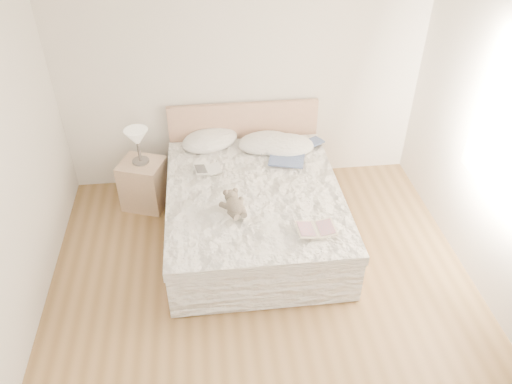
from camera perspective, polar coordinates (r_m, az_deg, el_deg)
floor at (r=4.54m, az=1.41°, el=-14.33°), size 4.00×4.50×0.00m
ceiling at (r=2.96m, az=2.23°, el=20.41°), size 4.00×4.50×0.00m
wall_back at (r=5.53m, az=-1.60°, el=13.60°), size 4.00×0.02×2.70m
bed at (r=5.16m, az=-0.32°, el=-1.85°), size 1.72×2.14×1.00m
nightstand at (r=5.68m, az=-12.66°, el=0.92°), size 0.56×0.53×0.56m
table_lamp at (r=5.40m, az=-13.43°, el=5.88°), size 0.32×0.32×0.40m
pillow_left at (r=5.66m, az=-5.29°, el=5.97°), size 0.79×0.69×0.20m
pillow_middle at (r=5.58m, az=1.15°, el=5.66°), size 0.65×0.48×0.19m
pillow_right at (r=5.54m, az=3.38°, el=5.33°), size 0.67×0.50×0.19m
blouse at (r=5.43m, az=3.66°, el=4.48°), size 0.72×0.75×0.02m
photo_book at (r=5.18m, az=-5.56°, el=2.55°), size 0.32×0.25×0.02m
childrens_book at (r=4.45m, az=6.85°, el=-4.28°), size 0.36×0.26×0.02m
teddy_bear at (r=4.58m, az=-2.42°, el=-2.20°), size 0.29×0.35×0.16m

